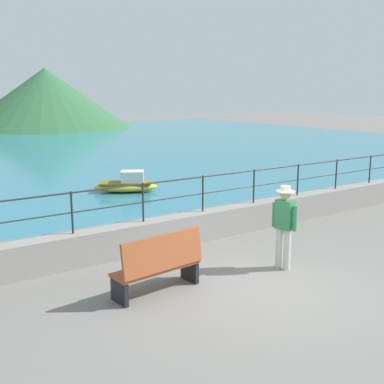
% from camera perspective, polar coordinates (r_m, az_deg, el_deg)
% --- Properties ---
extents(ground_plane, '(120.00, 120.00, 0.00)m').
position_cam_1_polar(ground_plane, '(9.15, 8.89, -11.38)').
color(ground_plane, slate).
extents(promenade_wall, '(20.00, 0.56, 0.70)m').
position_cam_1_polar(promenade_wall, '(11.42, -2.13, -4.62)').
color(promenade_wall, gray).
rests_on(promenade_wall, ground).
extents(railing, '(18.44, 0.04, 0.90)m').
position_cam_1_polar(railing, '(11.18, -2.17, 0.15)').
color(railing, '#282623').
rests_on(railing, promenade_wall).
extents(hill_secondary, '(16.93, 16.93, 6.02)m').
position_cam_1_polar(hill_secondary, '(51.14, -17.15, 10.73)').
color(hill_secondary, '#33663D').
rests_on(hill_secondary, ground).
extents(bench_main, '(1.75, 0.72, 1.13)m').
position_cam_1_polar(bench_main, '(8.66, -3.95, -8.64)').
color(bench_main, '#9E4C28').
rests_on(bench_main, ground).
extents(person_walking, '(0.38, 0.56, 1.75)m').
position_cam_1_polar(person_walking, '(9.87, 11.04, -3.69)').
color(person_walking, beige).
rests_on(person_walking, ground).
extents(boat_3, '(2.44, 1.92, 0.76)m').
position_cam_1_polar(boat_3, '(17.31, -7.84, 0.91)').
color(boat_3, gold).
rests_on(boat_3, lake_water).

